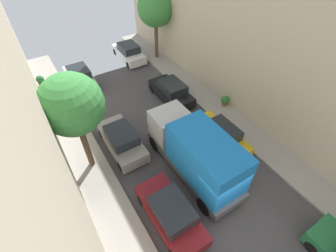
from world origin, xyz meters
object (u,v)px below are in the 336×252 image
(parked_car_left_4, at_px, (80,77))
(street_tree_0, at_px, (72,105))
(potted_plant_0, at_px, (225,100))
(potted_plant_1, at_px, (40,80))
(parked_car_right_1, at_px, (220,136))
(delivery_truck, at_px, (196,152))
(parked_car_left_3, at_px, (122,140))
(parked_car_right_3, at_px, (129,52))
(street_tree_1, at_px, (155,9))
(parked_car_left_2, at_px, (171,214))
(potted_plant_3, at_px, (46,98))
(parked_car_right_2, at_px, (171,92))

(parked_car_left_4, relative_size, street_tree_0, 0.69)
(potted_plant_0, xyz_separation_m, potted_plant_1, (-11.22, 10.18, 0.04))
(street_tree_0, relative_size, potted_plant_0, 7.41)
(parked_car_right_1, relative_size, street_tree_0, 0.69)
(delivery_truck, height_order, potted_plant_0, delivery_truck)
(street_tree_0, bearing_deg, parked_car_left_3, 8.04)
(parked_car_left_4, bearing_deg, street_tree_0, -103.60)
(parked_car_right_3, bearing_deg, parked_car_left_4, -161.19)
(street_tree_1, bearing_deg, parked_car_right_1, -101.38)
(parked_car_left_4, height_order, parked_car_right_3, same)
(delivery_truck, relative_size, potted_plant_1, 7.28)
(parked_car_left_4, bearing_deg, potted_plant_0, -46.59)
(parked_car_left_2, relative_size, potted_plant_1, 4.63)
(potted_plant_1, bearing_deg, parked_car_right_3, 3.02)
(parked_car_left_4, distance_m, parked_car_right_3, 5.70)
(potted_plant_0, bearing_deg, potted_plant_3, 146.80)
(parked_car_left_4, height_order, parked_car_right_1, same)
(parked_car_left_3, xyz_separation_m, potted_plant_3, (-3.06, 7.17, -0.14))
(street_tree_0, bearing_deg, potted_plant_3, 97.12)
(parked_car_left_3, height_order, parked_car_left_4, same)
(delivery_truck, distance_m, street_tree_0, 6.68)
(parked_car_right_2, distance_m, potted_plant_0, 4.14)
(potted_plant_0, bearing_deg, parked_car_left_3, 178.15)
(parked_car_left_2, distance_m, parked_car_left_3, 5.69)
(parked_car_left_4, relative_size, parked_car_right_1, 1.00)
(parked_car_left_2, height_order, street_tree_0, street_tree_0)
(parked_car_left_4, distance_m, parked_car_right_2, 7.95)
(parked_car_left_2, distance_m, parked_car_left_4, 14.20)
(street_tree_0, relative_size, potted_plant_1, 6.67)
(street_tree_0, bearing_deg, potted_plant_1, 94.38)
(parked_car_left_2, bearing_deg, parked_car_left_3, 90.00)
(delivery_truck, distance_m, potted_plant_0, 6.81)
(parked_car_right_1, bearing_deg, parked_car_right_3, 90.00)
(potted_plant_1, bearing_deg, potted_plant_0, -42.22)
(parked_car_left_2, distance_m, potted_plant_0, 9.92)
(parked_car_left_3, bearing_deg, parked_car_right_3, 62.45)
(street_tree_0, bearing_deg, parked_car_left_2, -68.40)
(parked_car_left_3, distance_m, delivery_truck, 4.89)
(delivery_truck, bearing_deg, potted_plant_3, 117.42)
(street_tree_1, relative_size, potted_plant_0, 7.48)
(potted_plant_0, bearing_deg, parked_car_right_2, 134.67)
(parked_car_right_1, xyz_separation_m, street_tree_0, (-7.53, 2.69, 3.89))
(potted_plant_3, bearing_deg, parked_car_left_2, -76.59)
(delivery_truck, bearing_deg, parked_car_left_4, 102.24)
(parked_car_left_2, xyz_separation_m, street_tree_1, (7.84, 14.81, 3.93))
(parked_car_left_2, distance_m, parked_car_right_1, 6.04)
(parked_car_left_3, bearing_deg, parked_car_right_1, -28.97)
(street_tree_0, xyz_separation_m, potted_plant_3, (-0.93, 7.47, -4.03))
(parked_car_right_1, distance_m, potted_plant_0, 3.98)
(parked_car_left_4, bearing_deg, parked_car_left_3, -90.00)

